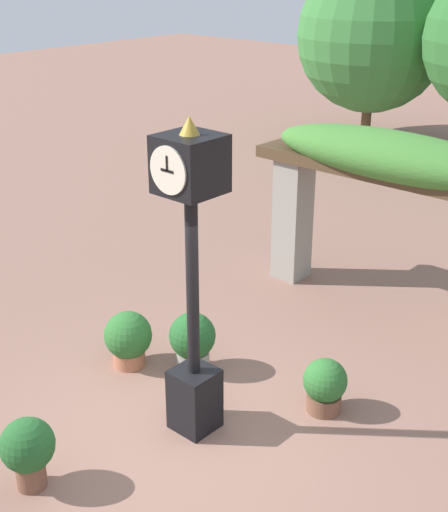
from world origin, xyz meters
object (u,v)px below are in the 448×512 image
(pedestal_clock, at_px, (192,273))
(potted_plant_near_left, at_px, (128,338))
(potted_plant_far_right, at_px, (192,340))
(potted_plant_far_left, at_px, (28,449))
(potted_plant_near_right, at_px, (325,385))

(pedestal_clock, height_order, potted_plant_near_left, pedestal_clock)
(potted_plant_near_left, bearing_deg, potted_plant_far_right, 33.87)
(pedestal_clock, height_order, potted_plant_far_left, pedestal_clock)
(pedestal_clock, xyz_separation_m, potted_plant_near_left, (-1.58, 0.38, -1.55))
(pedestal_clock, xyz_separation_m, potted_plant_far_left, (-0.56, -1.84, -1.49))
(potted_plant_far_right, bearing_deg, pedestal_clock, -44.57)
(potted_plant_near_right, distance_m, potted_plant_far_left, 3.43)
(potted_plant_near_right, relative_size, potted_plant_far_left, 0.86)
(potted_plant_near_left, xyz_separation_m, potted_plant_far_left, (1.02, -2.22, 0.06))
(pedestal_clock, relative_size, potted_plant_near_left, 4.74)
(potted_plant_far_left, height_order, potted_plant_far_right, potted_plant_far_right)
(potted_plant_near_right, relative_size, potted_plant_far_right, 0.84)
(potted_plant_near_right, xyz_separation_m, potted_plant_far_right, (-1.79, -0.40, 0.08))
(potted_plant_far_right, bearing_deg, potted_plant_near_left, -146.13)
(pedestal_clock, xyz_separation_m, potted_plant_far_right, (-0.87, 0.85, -1.52))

